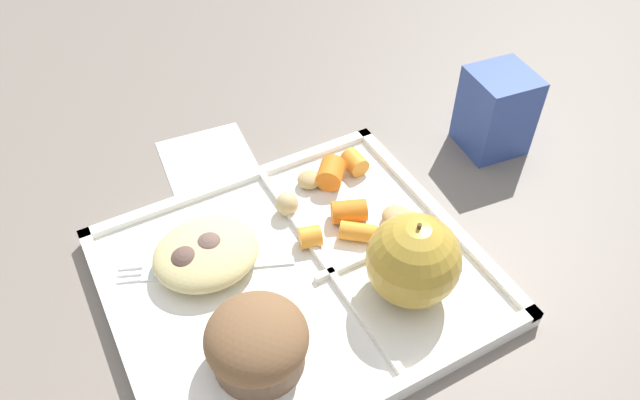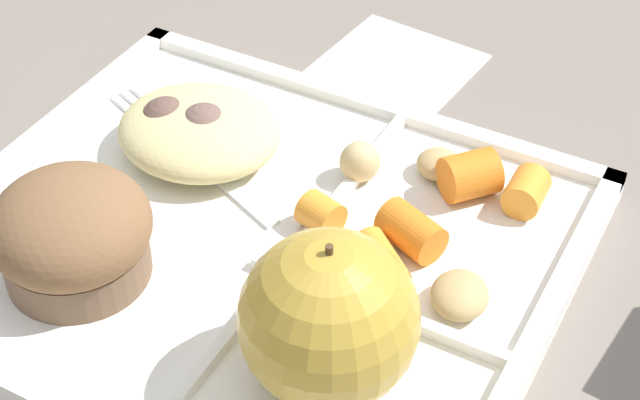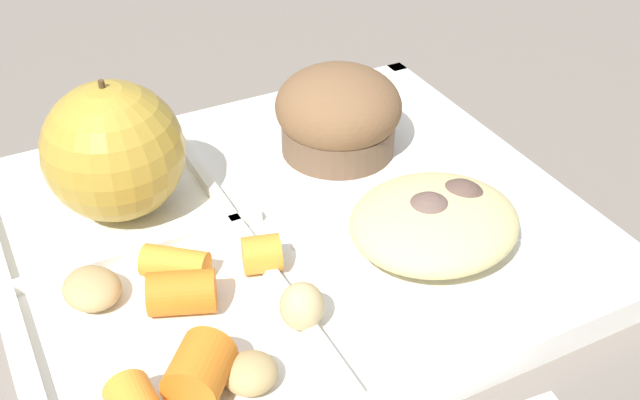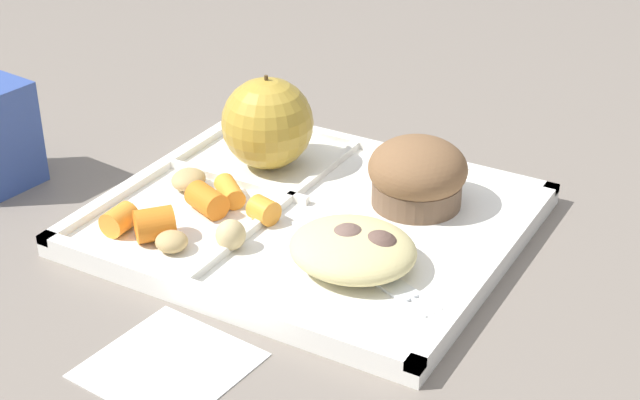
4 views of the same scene
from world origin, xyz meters
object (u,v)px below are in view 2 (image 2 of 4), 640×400
lunch_tray (253,247)px  plastic_fork (183,146)px  bran_muffin (72,234)px  green_apple (329,319)px

lunch_tray → plastic_fork: bearing=-32.0°
bran_muffin → plastic_fork: size_ratio=0.53×
plastic_fork → lunch_tray: bearing=148.0°
green_apple → bran_muffin: 0.15m
bran_muffin → plastic_fork: bearing=-83.7°
green_apple → lunch_tray: bearing=-38.2°
lunch_tray → plastic_fork: size_ratio=2.12×
green_apple → bran_muffin: green_apple is taller
plastic_fork → bran_muffin: bearing=96.3°
lunch_tray → bran_muffin: (0.07, 0.07, 0.03)m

